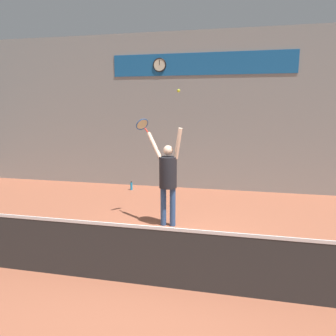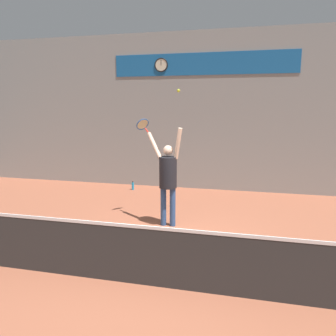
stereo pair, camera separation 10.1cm
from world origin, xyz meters
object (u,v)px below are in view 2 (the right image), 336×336
at_px(tennis_player, 168,176).
at_px(water_bottle, 133,186).
at_px(scoreboard_clock, 161,65).
at_px(tennis_racket, 143,125).
at_px(tennis_ball, 179,91).

height_order(tennis_player, water_bottle, tennis_player).
relative_size(scoreboard_clock, tennis_racket, 1.09).
height_order(tennis_ball, water_bottle, tennis_ball).
xyz_separation_m(tennis_player, tennis_racket, (-0.71, 0.45, 1.09)).
bearing_deg(water_bottle, tennis_ball, -55.05).
bearing_deg(tennis_player, water_bottle, 122.73).
xyz_separation_m(tennis_ball, water_bottle, (-2.14, 3.06, -2.87)).
bearing_deg(tennis_ball, tennis_player, 151.26).
bearing_deg(tennis_player, tennis_racket, 147.49).
distance_m(tennis_player, tennis_ball, 1.86).
bearing_deg(tennis_racket, water_bottle, 115.25).
distance_m(scoreboard_clock, water_bottle, 3.99).
relative_size(scoreboard_clock, tennis_ball, 6.63).
bearing_deg(tennis_racket, tennis_player, -32.51).
bearing_deg(tennis_ball, tennis_racket, 148.48).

